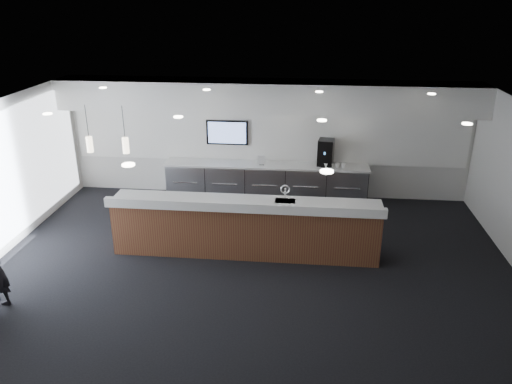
# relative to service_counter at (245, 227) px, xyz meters

# --- Properties ---
(ground) EXTENTS (10.00, 10.00, 0.00)m
(ground) POSITION_rel_service_counter_xyz_m (0.18, -0.81, -0.57)
(ground) COLOR black
(ground) RESTS_ON ground
(ceiling) EXTENTS (10.00, 8.00, 0.02)m
(ceiling) POSITION_rel_service_counter_xyz_m (0.18, -0.81, 2.43)
(ceiling) COLOR black
(ceiling) RESTS_ON back_wall
(back_wall) EXTENTS (10.00, 0.02, 3.00)m
(back_wall) POSITION_rel_service_counter_xyz_m (0.18, 3.19, 0.93)
(back_wall) COLOR silver
(back_wall) RESTS_ON ground
(soffit_bulkhead) EXTENTS (10.00, 0.90, 0.70)m
(soffit_bulkhead) POSITION_rel_service_counter_xyz_m (0.18, 2.74, 2.08)
(soffit_bulkhead) COLOR white
(soffit_bulkhead) RESTS_ON back_wall
(alcove_panel) EXTENTS (9.80, 0.06, 1.40)m
(alcove_panel) POSITION_rel_service_counter_xyz_m (0.18, 3.16, 1.03)
(alcove_panel) COLOR white
(alcove_panel) RESTS_ON back_wall
(back_credenza) EXTENTS (5.06, 0.66, 0.95)m
(back_credenza) POSITION_rel_service_counter_xyz_m (0.18, 2.83, -0.10)
(back_credenza) COLOR #9C9FA4
(back_credenza) RESTS_ON ground
(wall_tv) EXTENTS (1.05, 0.08, 0.62)m
(wall_tv) POSITION_rel_service_counter_xyz_m (-0.82, 3.10, 1.08)
(wall_tv) COLOR black
(wall_tv) RESTS_ON back_wall
(pendant_left) EXTENTS (0.12, 0.12, 0.30)m
(pendant_left) POSITION_rel_service_counter_xyz_m (-2.22, -0.01, 1.68)
(pendant_left) COLOR #FFEDC6
(pendant_left) RESTS_ON ceiling
(pendant_right) EXTENTS (0.12, 0.12, 0.30)m
(pendant_right) POSITION_rel_service_counter_xyz_m (-2.92, -0.01, 1.68)
(pendant_right) COLOR #FFEDC6
(pendant_right) RESTS_ON ceiling
(ceiling_can_lights) EXTENTS (7.00, 5.00, 0.02)m
(ceiling_can_lights) POSITION_rel_service_counter_xyz_m (0.18, -0.81, 2.40)
(ceiling_can_lights) COLOR white
(ceiling_can_lights) RESTS_ON ceiling
(service_counter) EXTENTS (5.33, 0.89, 1.49)m
(service_counter) POSITION_rel_service_counter_xyz_m (0.00, 0.00, 0.00)
(service_counter) COLOR #54281C
(service_counter) RESTS_ON ground
(coffee_machine) EXTENTS (0.43, 0.52, 0.64)m
(coffee_machine) POSITION_rel_service_counter_xyz_m (1.64, 2.90, 0.70)
(coffee_machine) COLOR black
(coffee_machine) RESTS_ON back_credenza
(info_sign_left) EXTENTS (0.18, 0.06, 0.25)m
(info_sign_left) POSITION_rel_service_counter_xyz_m (0.07, 2.74, 0.50)
(info_sign_left) COLOR white
(info_sign_left) RESTS_ON back_credenza
(info_sign_right) EXTENTS (0.18, 0.05, 0.24)m
(info_sign_right) POSITION_rel_service_counter_xyz_m (1.71, 2.77, 0.49)
(info_sign_right) COLOR white
(info_sign_right) RESTS_ON back_credenza
(cup_0) EXTENTS (0.11, 0.11, 0.10)m
(cup_0) POSITION_rel_service_counter_xyz_m (2.07, 2.73, 0.43)
(cup_0) COLOR white
(cup_0) RESTS_ON back_credenza
(cup_1) EXTENTS (0.16, 0.16, 0.10)m
(cup_1) POSITION_rel_service_counter_xyz_m (1.93, 2.73, 0.43)
(cup_1) COLOR white
(cup_1) RESTS_ON back_credenza
(cup_2) EXTENTS (0.14, 0.14, 0.10)m
(cup_2) POSITION_rel_service_counter_xyz_m (1.79, 2.73, 0.43)
(cup_2) COLOR white
(cup_2) RESTS_ON back_credenza
(cup_3) EXTENTS (0.14, 0.14, 0.10)m
(cup_3) POSITION_rel_service_counter_xyz_m (1.65, 2.73, 0.43)
(cup_3) COLOR white
(cup_3) RESTS_ON back_credenza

